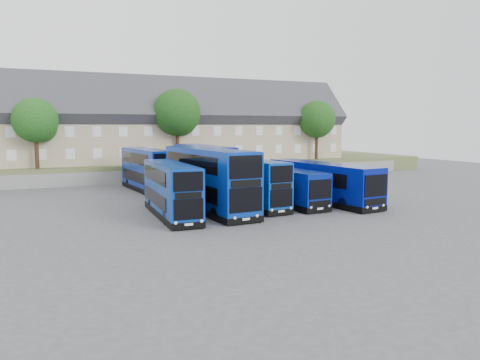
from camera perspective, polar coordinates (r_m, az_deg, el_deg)
The scene contains 15 objects.
ground at distance 34.36m, azimuth 1.60°, elevation -4.52°, with size 120.00×120.00×0.00m, color #4C4B51.
retaining_wall at distance 56.59m, azimuth -9.07°, elevation 0.54°, with size 70.00×0.40×1.50m, color slate.
earth_bank at distance 66.23m, azimuth -11.35°, elevation 1.58°, with size 80.00×20.00×2.00m, color #4E5932.
terrace_row at distance 62.10m, azimuth -10.63°, elevation 6.44°, with size 54.00×10.40×11.20m.
dd_front_left at distance 34.42m, azimuth -8.38°, elevation -1.34°, with size 2.79×9.93×3.90m.
dd_front_mid at distance 36.58m, azimuth -3.82°, elevation -0.07°, with size 3.57×12.36×4.86m.
dd_front_right at distance 38.39m, azimuth 0.97°, elevation -0.46°, with size 3.13×9.97×3.90m.
dd_rear_left at distance 48.56m, azimuth -11.22°, elevation 1.11°, with size 3.32×10.92×4.28m.
dd_rear_right at distance 48.81m, azimuth -4.45°, elevation 1.43°, with size 2.92×11.60×4.59m.
coach_east_a at distance 40.31m, azimuth 5.05°, elevation -0.76°, with size 2.92×11.20×3.03m.
coach_east_b at distance 41.46m, azimuth 9.98°, elevation -0.35°, with size 3.89×12.74×3.43m.
tree_west at distance 55.43m, azimuth -23.54°, elevation 6.48°, with size 4.80×4.80×7.65m.
tree_mid at distance 58.44m, azimuth -7.56°, elevation 7.94°, with size 5.76×5.76×9.18m.
tree_east at distance 66.58m, azimuth 9.42°, elevation 7.15°, with size 5.12×5.12×8.16m.
tree_far at distance 75.74m, azimuth 10.28°, elevation 7.31°, with size 5.44×5.44×8.67m.
Camera 1 is at (-14.74, -30.33, 6.60)m, focal length 35.00 mm.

